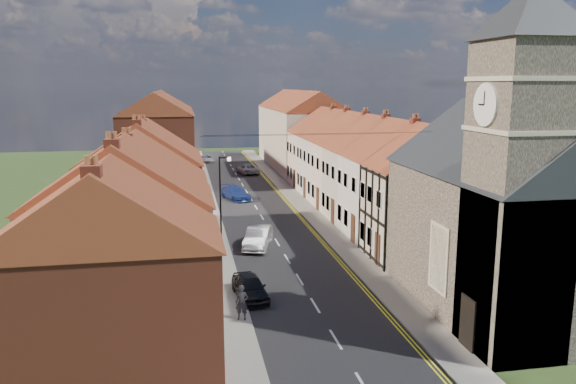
% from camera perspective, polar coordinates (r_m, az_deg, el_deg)
% --- Properties ---
extents(ground, '(160.00, 160.00, 0.00)m').
position_cam_1_polar(ground, '(24.43, 6.16, -16.69)').
color(ground, '#233E1A').
rests_on(ground, ground).
extents(road, '(7.00, 90.00, 0.02)m').
position_cam_1_polar(road, '(52.33, -3.27, -1.56)').
color(road, black).
rests_on(road, ground).
extents(pavement_left, '(1.80, 90.00, 0.12)m').
position_cam_1_polar(pavement_left, '(51.96, -8.09, -1.68)').
color(pavement_left, '#A39F94').
rests_on(pavement_left, ground).
extents(pavement_right, '(1.80, 90.00, 0.12)m').
position_cam_1_polar(pavement_right, '(53.04, 1.45, -1.32)').
color(pavement_right, '#A39F94').
rests_on(pavement_right, ground).
extents(church, '(11.25, 14.25, 15.20)m').
position_cam_1_polar(church, '(29.24, 22.32, -0.59)').
color(church, '#352D25').
rests_on(church, ground).
extents(cottage_r_tudor, '(8.30, 5.20, 9.00)m').
position_cam_1_polar(cottage_r_tudor, '(37.51, 14.35, 0.08)').
color(cottage_r_tudor, beige).
rests_on(cottage_r_tudor, ground).
extents(cottage_r_white_near, '(8.30, 6.00, 9.00)m').
position_cam_1_polar(cottage_r_white_near, '(42.40, 11.34, 1.44)').
color(cottage_r_white_near, '#B2AEA8').
rests_on(cottage_r_white_near, ground).
extents(cottage_r_cream_mid, '(8.30, 5.20, 9.00)m').
position_cam_1_polar(cottage_r_cream_mid, '(47.39, 8.93, 2.52)').
color(cottage_r_cream_mid, beige).
rests_on(cottage_r_cream_mid, ground).
extents(cottage_r_pink, '(8.30, 6.00, 9.00)m').
position_cam_1_polar(cottage_r_pink, '(52.46, 6.97, 3.37)').
color(cottage_r_pink, beige).
rests_on(cottage_r_pink, ground).
extents(cottage_r_white_far, '(8.30, 5.20, 9.00)m').
position_cam_1_polar(cottage_r_white_far, '(57.59, 5.36, 4.07)').
color(cottage_r_white_far, '#B2AEA8').
rests_on(cottage_r_white_far, ground).
extents(cottage_r_cream_far, '(8.30, 6.00, 9.00)m').
position_cam_1_polar(cottage_r_cream_far, '(62.77, 4.02, 4.65)').
color(cottage_r_cream_far, beige).
rests_on(cottage_r_cream_far, ground).
extents(cottage_l_brick_near, '(8.30, 5.70, 8.80)m').
position_cam_1_polar(cottage_l_brick_near, '(21.77, -17.79, -8.16)').
color(cottage_l_brick_near, brown).
rests_on(cottage_l_brick_near, ground).
extents(cottage_l_cream, '(8.30, 6.30, 9.10)m').
position_cam_1_polar(cottage_l_cream, '(27.25, -16.34, -3.93)').
color(cottage_l_cream, beige).
rests_on(cottage_l_cream, ground).
extents(cottage_l_white, '(8.30, 6.90, 8.80)m').
position_cam_1_polar(cottage_l_white, '(33.49, -15.27, -1.41)').
color(cottage_l_white, beige).
rests_on(cottage_l_white, ground).
extents(cottage_l_brick_mid, '(8.30, 5.70, 9.10)m').
position_cam_1_polar(cottage_l_brick_mid, '(39.43, -14.60, 0.68)').
color(cottage_l_brick_mid, brown).
rests_on(cottage_l_brick_mid, ground).
extents(cottage_l_pink, '(8.30, 6.30, 8.80)m').
position_cam_1_polar(cottage_l_pink, '(45.17, -14.10, 1.77)').
color(cottage_l_pink, brown).
rests_on(cottage_l_pink, ground).
extents(block_right_far, '(8.30, 24.20, 10.50)m').
position_cam_1_polar(block_right_far, '(77.54, 1.17, 6.48)').
color(block_right_far, beige).
rests_on(block_right_far, ground).
extents(block_left_far, '(8.30, 24.20, 10.50)m').
position_cam_1_polar(block_left_far, '(71.00, -12.92, 5.80)').
color(block_left_far, brown).
rests_on(block_left_far, ground).
extents(lamppost, '(0.88, 0.15, 6.00)m').
position_cam_1_polar(lamppost, '(41.51, -6.78, 0.07)').
color(lamppost, black).
rests_on(lamppost, pavement_left).
extents(car_near, '(1.93, 3.89, 1.28)m').
position_cam_1_polar(car_near, '(30.42, -3.88, -9.62)').
color(car_near, black).
rests_on(car_near, ground).
extents(car_mid, '(2.75, 4.67, 1.45)m').
position_cam_1_polar(car_mid, '(39.50, -3.04, -4.62)').
color(car_mid, '#A1A4A8').
rests_on(car_mid, ground).
extents(car_far, '(3.07, 4.69, 1.26)m').
position_cam_1_polar(car_far, '(55.94, -5.33, -0.12)').
color(car_far, navy).
rests_on(car_far, ground).
extents(car_distant, '(2.36, 4.12, 1.08)m').
position_cam_1_polar(car_distant, '(83.27, -8.27, 3.39)').
color(car_distant, silver).
rests_on(car_distant, ground).
extents(pedestrian_left, '(0.72, 0.58, 1.71)m').
position_cam_1_polar(pedestrian_left, '(27.53, -4.72, -11.13)').
color(pedestrian_left, black).
rests_on(pedestrian_left, pavement_left).
extents(car_distant_b, '(2.80, 4.98, 1.31)m').
position_cam_1_polar(car_distant_b, '(71.92, -4.13, 2.38)').
color(car_distant_b, '#A3A4AB').
rests_on(car_distant_b, ground).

